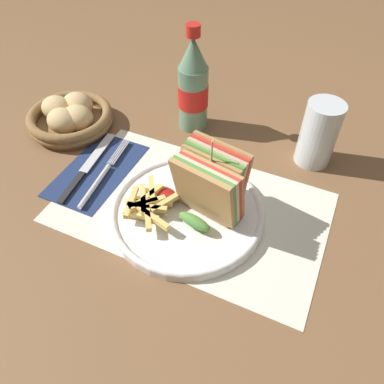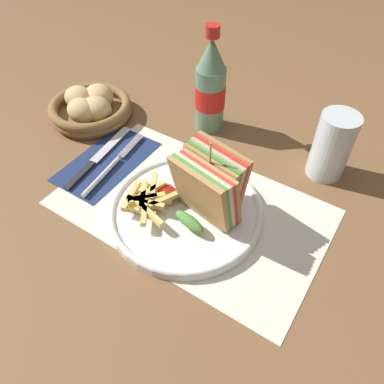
% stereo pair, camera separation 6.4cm
% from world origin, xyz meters
% --- Properties ---
extents(ground_plane, '(4.00, 4.00, 0.00)m').
position_xyz_m(ground_plane, '(0.00, 0.00, 0.00)').
color(ground_plane, brown).
extents(placemat, '(0.47, 0.28, 0.00)m').
position_xyz_m(placemat, '(-0.02, 0.03, 0.00)').
color(placemat, silver).
rests_on(placemat, ground_plane).
extents(plate_main, '(0.27, 0.27, 0.02)m').
position_xyz_m(plate_main, '(-0.02, 0.01, 0.01)').
color(plate_main, white).
rests_on(plate_main, ground_plane).
extents(club_sandwich, '(0.12, 0.12, 0.15)m').
position_xyz_m(club_sandwich, '(0.02, 0.03, 0.07)').
color(club_sandwich, tan).
rests_on(club_sandwich, plate_main).
extents(fries_pile, '(0.10, 0.11, 0.02)m').
position_xyz_m(fries_pile, '(-0.08, -0.01, 0.03)').
color(fries_pile, '#E5C166').
rests_on(fries_pile, plate_main).
extents(ketchup_blob, '(0.04, 0.03, 0.01)m').
position_xyz_m(ketchup_blob, '(-0.06, 0.02, 0.03)').
color(ketchup_blob, maroon).
rests_on(ketchup_blob, plate_main).
extents(napkin, '(0.12, 0.21, 0.00)m').
position_xyz_m(napkin, '(-0.22, 0.04, 0.00)').
color(napkin, navy).
rests_on(napkin, ground_plane).
extents(fork, '(0.03, 0.19, 0.01)m').
position_xyz_m(fork, '(-0.20, 0.02, 0.01)').
color(fork, silver).
rests_on(fork, napkin).
extents(knife, '(0.04, 0.21, 0.00)m').
position_xyz_m(knife, '(-0.24, 0.04, 0.01)').
color(knife, black).
rests_on(knife, napkin).
extents(coke_bottle_near, '(0.06, 0.06, 0.22)m').
position_xyz_m(coke_bottle_near, '(-0.12, 0.26, 0.10)').
color(coke_bottle_near, slate).
rests_on(coke_bottle_near, ground_plane).
extents(glass_near, '(0.07, 0.07, 0.13)m').
position_xyz_m(glass_near, '(0.15, 0.25, 0.06)').
color(glass_near, silver).
rests_on(glass_near, ground_plane).
extents(bread_basket, '(0.18, 0.18, 0.06)m').
position_xyz_m(bread_basket, '(-0.36, 0.14, 0.03)').
color(bread_basket, olive).
rests_on(bread_basket, ground_plane).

